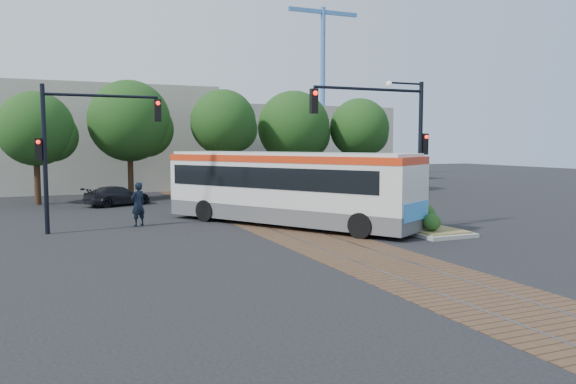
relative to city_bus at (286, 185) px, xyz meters
name	(u,v)px	position (x,y,z in m)	size (l,w,h in m)	color
ground	(303,234)	(-0.29, -2.40, -1.81)	(120.00, 120.00, 0.00)	black
trackbed	(267,221)	(-0.29, 1.60, -1.81)	(3.60, 40.00, 0.02)	#503725
tree_row	(217,125)	(0.92, 14.01, 3.04)	(26.40, 5.60, 7.67)	#382314
warehouses	(158,141)	(-0.82, 26.34, 2.00)	(40.00, 13.00, 8.00)	#ADA899
crane	(323,75)	(17.71, 31.60, 9.07)	(8.00, 0.50, 18.00)	#3F72B2
city_bus	(286,185)	(0.00, 0.00, 0.00)	(8.49, 11.70, 3.25)	#4D4E50
traffic_island	(415,222)	(4.53, -3.30, -1.48)	(2.20, 5.20, 1.13)	gray
signal_pole_main	(396,131)	(3.57, -3.21, 2.34)	(5.49, 0.46, 6.00)	black
signal_pole_left	(74,138)	(-8.66, 1.59, 2.05)	(4.99, 0.34, 6.00)	black
officer	(138,204)	(-6.09, 2.36, -0.84)	(0.71, 0.46, 1.94)	black
parked_car	(118,196)	(-5.98, 11.22, -1.24)	(1.60, 3.94, 1.14)	black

